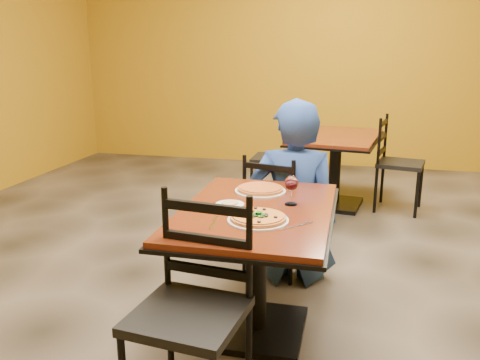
% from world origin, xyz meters
% --- Properties ---
extents(floor, '(7.00, 8.00, 0.01)m').
position_xyz_m(floor, '(0.00, 0.00, 0.00)').
color(floor, black).
rests_on(floor, ground).
extents(wall_back, '(7.00, 0.01, 3.00)m').
position_xyz_m(wall_back, '(0.00, 4.00, 1.50)').
color(wall_back, '#A37112').
rests_on(wall_back, ground).
extents(table_main, '(0.83, 1.23, 0.75)m').
position_xyz_m(table_main, '(0.00, -0.50, 0.56)').
color(table_main, '#63220F').
rests_on(table_main, floor).
extents(table_second, '(0.99, 1.33, 0.75)m').
position_xyz_m(table_second, '(0.32, 2.05, 0.56)').
color(table_second, '#63220F').
rests_on(table_second, floor).
extents(chair_main_near, '(0.50, 0.50, 0.99)m').
position_xyz_m(chair_main_near, '(-0.14, -1.24, 0.49)').
color(chair_main_near, black).
rests_on(chair_main_near, floor).
extents(chair_main_far, '(0.49, 0.49, 0.89)m').
position_xyz_m(chair_main_far, '(-0.01, 0.35, 0.44)').
color(chair_main_far, black).
rests_on(chair_main_far, floor).
extents(chair_second_left, '(0.43, 0.43, 0.94)m').
position_xyz_m(chair_second_left, '(-0.33, 2.05, 0.47)').
color(chair_second_left, black).
rests_on(chair_second_left, floor).
extents(chair_second_right, '(0.51, 0.51, 0.95)m').
position_xyz_m(chair_second_right, '(0.97, 2.05, 0.48)').
color(chair_second_right, black).
rests_on(chair_second_right, floor).
extents(diner, '(0.67, 0.47, 1.28)m').
position_xyz_m(diner, '(0.11, 0.28, 0.64)').
color(diner, navy).
rests_on(diner, floor).
extents(plate_main, '(0.31, 0.31, 0.01)m').
position_xyz_m(plate_main, '(0.05, -0.70, 0.76)').
color(plate_main, white).
rests_on(plate_main, table_main).
extents(pizza_main, '(0.28, 0.28, 0.02)m').
position_xyz_m(pizza_main, '(0.05, -0.70, 0.77)').
color(pizza_main, maroon).
rests_on(pizza_main, plate_main).
extents(plate_far, '(0.31, 0.31, 0.01)m').
position_xyz_m(plate_far, '(-0.04, -0.18, 0.76)').
color(plate_far, white).
rests_on(plate_far, table_main).
extents(pizza_far, '(0.28, 0.28, 0.02)m').
position_xyz_m(pizza_far, '(-0.04, -0.18, 0.77)').
color(pizza_far, orange).
rests_on(pizza_far, plate_far).
extents(side_plate, '(0.16, 0.16, 0.01)m').
position_xyz_m(side_plate, '(-0.16, -0.48, 0.76)').
color(side_plate, white).
rests_on(side_plate, table_main).
extents(dip, '(0.09, 0.09, 0.01)m').
position_xyz_m(dip, '(-0.16, -0.48, 0.76)').
color(dip, tan).
rests_on(dip, side_plate).
extents(wine_glass, '(0.08, 0.08, 0.18)m').
position_xyz_m(wine_glass, '(0.17, -0.39, 0.84)').
color(wine_glass, white).
rests_on(wine_glass, table_main).
extents(fork, '(0.03, 0.19, 0.00)m').
position_xyz_m(fork, '(-0.16, -0.78, 0.75)').
color(fork, silver).
rests_on(fork, table_main).
extents(knife, '(0.16, 0.16, 0.00)m').
position_xyz_m(knife, '(0.24, -0.74, 0.75)').
color(knife, silver).
rests_on(knife, table_main).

